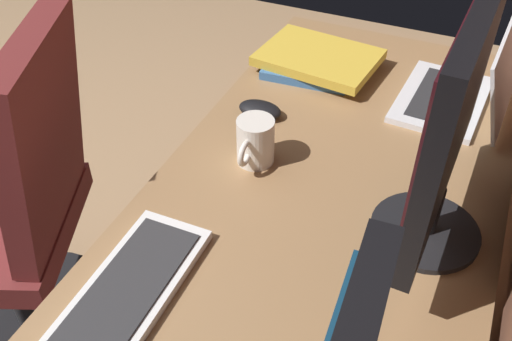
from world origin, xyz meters
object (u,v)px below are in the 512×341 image
book_stack_far (316,60)px  monitor_primary (455,115)px  laptop_leftmost (466,90)px  coffee_mug (255,142)px  keyboard_main (115,310)px  office_chair (16,229)px  mouse_main (260,110)px

book_stack_far → monitor_primary: bearing=38.2°
laptop_leftmost → coffee_mug: (0.39, -0.37, 0.00)m
keyboard_main → book_stack_far: bearing=177.4°
laptop_leftmost → office_chair: size_ratio=0.32×
monitor_primary → book_stack_far: monitor_primary is taller
monitor_primary → coffee_mug: bearing=-100.0°
laptop_leftmost → office_chair: (0.58, -0.95, -0.32)m
laptop_leftmost → coffee_mug: size_ratio=2.59×
monitor_primary → mouse_main: (-0.22, -0.43, -0.25)m
laptop_leftmost → book_stack_far: size_ratio=0.98×
monitor_primary → book_stack_far: bearing=-141.8°
keyboard_main → mouse_main: size_ratio=4.05×
laptop_leftmost → mouse_main: (0.23, -0.43, -0.03)m
keyboard_main → book_stack_far: 0.86m
keyboard_main → mouse_main: bearing=-179.2°
mouse_main → book_stack_far: book_stack_far is taller
monitor_primary → office_chair: monitor_primary is taller
monitor_primary → book_stack_far: 0.66m
mouse_main → book_stack_far: size_ratio=0.33×
coffee_mug → office_chair: 0.69m
mouse_main → coffee_mug: size_ratio=0.87×
monitor_primary → laptop_leftmost: bearing=179.8°
keyboard_main → office_chair: 0.65m
keyboard_main → mouse_main: (-0.60, -0.01, 0.01)m
keyboard_main → mouse_main: 0.60m
monitor_primary → book_stack_far: size_ratio=1.54×
laptop_leftmost → book_stack_far: bearing=-94.5°
keyboard_main → office_chair: size_ratio=0.43×
laptop_leftmost → book_stack_far: 0.38m
laptop_leftmost → coffee_mug: bearing=-43.8°
book_stack_far → office_chair: (0.61, -0.57, -0.30)m
coffee_mug → office_chair: office_chair is taller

